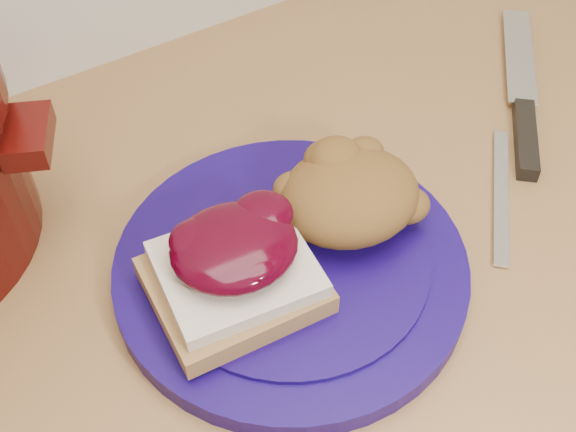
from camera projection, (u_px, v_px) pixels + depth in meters
base_cabinet at (293, 432)px, 1.02m from camera, size 4.00×0.60×0.86m
plate at (291, 267)px, 0.61m from camera, size 0.35×0.35×0.02m
sandwich at (234, 267)px, 0.55m from camera, size 0.13×0.12×0.06m
stuffing_mound at (349, 196)px, 0.60m from camera, size 0.14×0.12×0.06m
chef_knife at (524, 114)px, 0.74m from camera, size 0.21×0.23×0.02m
butter_knife at (501, 194)px, 0.67m from camera, size 0.13×0.13×0.00m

